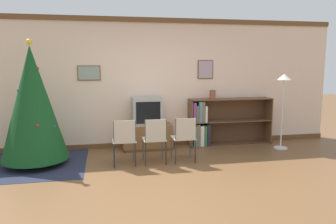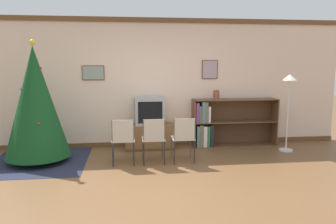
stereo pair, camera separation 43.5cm
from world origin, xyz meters
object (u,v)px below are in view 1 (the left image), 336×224
Objects in this scene: bookshelf at (216,123)px; standing_lamp at (283,92)px; folding_chair_left at (124,139)px; television at (147,111)px; folding_chair_right at (184,137)px; folding_chair_center at (155,138)px; vase at (212,94)px; christmas_tree at (33,103)px; tv_console at (147,137)px.

standing_lamp is (1.25, -0.56, 0.71)m from bookshelf.
standing_lamp reaches higher than folding_chair_left.
standing_lamp is (2.75, -0.50, 0.40)m from television.
television is 1.21m from folding_chair_left.
folding_chair_left is at bearing -117.24° from television.
folding_chair_center is at bearing 180.00° from folding_chair_right.
folding_chair_right is 0.53× the size of standing_lamp.
folding_chair_left is at bearing -170.68° from standing_lamp.
vase reaches higher than bookshelf.
christmas_tree is 3.66× the size of television.
tv_console is 2.95m from standing_lamp.
folding_chair_left is 4.14× the size of vase.
standing_lamp is at bearing -10.30° from tv_console.
standing_lamp reaches higher than bookshelf.
standing_lamp is at bearing -24.14° from bookshelf.
folding_chair_center is 1.86m from bookshelf.
folding_chair_center is at bearing -143.43° from vase.
standing_lamp is at bearing 9.32° from folding_chair_left.
tv_console is at bearing 90.00° from folding_chair_center.
christmas_tree is at bearing 171.83° from folding_chair_right.
vase is (1.40, 1.04, 0.64)m from folding_chair_center.
television is at bearing 117.24° from folding_chair_right.
television is at bearing 62.76° from folding_chair_left.
bookshelf is (1.51, 0.06, 0.22)m from tv_console.
tv_console is 1.06m from folding_chair_center.
television is at bearing 17.85° from christmas_tree.
folding_chair_right is at bearing -166.34° from standing_lamp.
vase is (1.40, 0.01, 0.32)m from television.
vase is at bearing 159.53° from standing_lamp.
folding_chair_left is 1.00× the size of folding_chair_right.
bookshelf is at bearing 2.32° from television.
bookshelf is at bearing 2.22° from tv_console.
bookshelf is 1.54m from standing_lamp.
folding_chair_right is (0.53, -1.04, -0.33)m from television.
folding_chair_center is 0.45× the size of bookshelf.
christmas_tree is 2.32m from tv_console.
vase is at bearing 0.23° from television.
christmas_tree reaches higher than tv_console.
christmas_tree reaches higher than television.
television is at bearing -177.68° from bookshelf.
vase is (3.47, 0.67, 0.03)m from christmas_tree.
folding_chair_right is at bearing -62.76° from television.
tv_console is 1.19m from folding_chair_right.
vase is at bearing -151.41° from bookshelf.
bookshelf is 0.64m from vase.
christmas_tree is 1.40× the size of standing_lamp.
standing_lamp is (2.22, 0.54, 0.72)m from folding_chair_right.
folding_chair_right is at bearing 0.00° from folding_chair_left.
vase is 0.13× the size of standing_lamp.
television is 1.54m from bookshelf.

